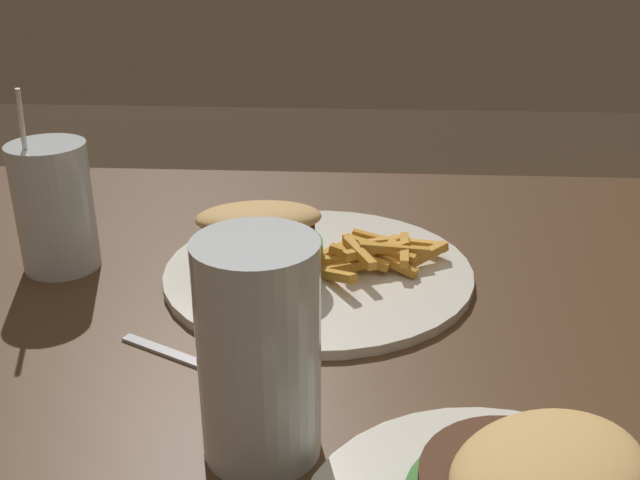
{
  "coord_description": "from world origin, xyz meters",
  "views": [
    {
      "loc": [
        0.0,
        0.48,
        1.13
      ],
      "look_at": [
        0.04,
        -0.22,
        0.81
      ],
      "focal_mm": 42.0,
      "sensor_mm": 36.0,
      "label": 1
    }
  ],
  "objects_px": {
    "meal_plate_near": "(295,254)",
    "beer_glass": "(262,354)",
    "spoon": "(264,381)",
    "juice_glass": "(57,210)"
  },
  "relations": [
    {
      "from": "meal_plate_near",
      "to": "beer_glass",
      "type": "xyz_separation_m",
      "value": [
        -0.0,
        0.27,
        0.05
      ]
    },
    {
      "from": "beer_glass",
      "to": "spoon",
      "type": "relative_size",
      "value": 0.91
    },
    {
      "from": "juice_glass",
      "to": "spoon",
      "type": "relative_size",
      "value": 1.11
    },
    {
      "from": "beer_glass",
      "to": "meal_plate_near",
      "type": "bearing_deg",
      "value": -89.6
    },
    {
      "from": "meal_plate_near",
      "to": "beer_glass",
      "type": "distance_m",
      "value": 0.27
    },
    {
      "from": "meal_plate_near",
      "to": "juice_glass",
      "type": "height_order",
      "value": "juice_glass"
    },
    {
      "from": "meal_plate_near",
      "to": "beer_glass",
      "type": "bearing_deg",
      "value": 90.4
    },
    {
      "from": "beer_glass",
      "to": "juice_glass",
      "type": "xyz_separation_m",
      "value": [
        0.25,
        -0.28,
        -0.01
      ]
    },
    {
      "from": "beer_glass",
      "to": "juice_glass",
      "type": "bearing_deg",
      "value": -48.15
    },
    {
      "from": "juice_glass",
      "to": "spoon",
      "type": "distance_m",
      "value": 0.33
    }
  ]
}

